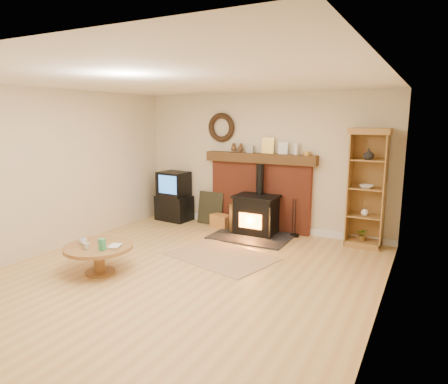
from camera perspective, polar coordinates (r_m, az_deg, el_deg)
The scene contains 11 objects.
ground at distance 5.64m, azimuth -5.87°, elevation -11.86°, with size 5.50×5.50×0.00m, color tan.
room_shell at distance 5.31m, azimuth -5.81°, elevation 5.89°, with size 5.02×5.52×2.61m.
chimney_breast at distance 7.69m, azimuth 5.14°, elevation 0.50°, with size 2.20×0.22×1.78m.
wood_stove at distance 7.39m, azimuth 4.53°, elevation -3.42°, with size 1.40×1.00×1.30m.
area_rug at distance 6.33m, azimuth -0.39°, elevation -9.16°, with size 1.59×1.09×0.01m, color brown.
tv_unit at distance 8.46m, azimuth -7.16°, elevation -0.72°, with size 0.74×0.55×1.03m.
curio_cabinet at distance 7.03m, azimuth 19.75°, elevation 0.52°, with size 0.64×0.46×1.98m.
firelog_box at distance 7.88m, azimuth -0.34°, elevation -4.20°, with size 0.41×0.26×0.26m, color gold.
leaning_painting at distance 8.12m, azimuth -1.95°, elevation -2.30°, with size 0.55×0.03×0.66m, color black.
fire_tools at distance 7.43m, azimuth 10.04°, elevation -5.50°, with size 0.16×0.16×0.70m.
coffee_table at distance 5.86m, azimuth -17.50°, elevation -7.99°, with size 0.94×0.94×0.56m.
Camera 1 is at (2.92, -4.31, 2.16)m, focal length 32.00 mm.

